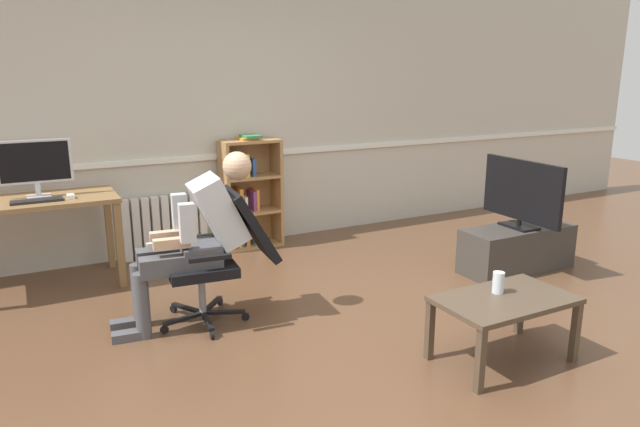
{
  "coord_description": "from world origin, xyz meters",
  "views": [
    {
      "loc": [
        -1.83,
        -2.86,
        1.76
      ],
      "look_at": [
        0.15,
        0.85,
        0.7
      ],
      "focal_mm": 32.24,
      "sensor_mm": 36.0,
      "label": 1
    }
  ],
  "objects_px": {
    "bookshelf": "(247,195)",
    "tv_screen": "(522,193)",
    "computer_desk": "(31,212)",
    "tv_stand": "(517,249)",
    "radiator": "(166,226)",
    "keyboard": "(37,201)",
    "coffee_table": "(504,305)",
    "imac_monitor": "(35,164)",
    "person_seated": "(196,235)",
    "drinking_glass": "(498,283)",
    "office_chair": "(224,250)",
    "computer_mouse": "(71,196)"
  },
  "relations": [
    {
      "from": "person_seated",
      "to": "drinking_glass",
      "type": "distance_m",
      "value": 2.02
    },
    {
      "from": "keyboard",
      "to": "office_chair",
      "type": "relative_size",
      "value": 0.4
    },
    {
      "from": "bookshelf",
      "to": "office_chair",
      "type": "distance_m",
      "value": 1.75
    },
    {
      "from": "bookshelf",
      "to": "radiator",
      "type": "xyz_separation_m",
      "value": [
        -0.81,
        0.1,
        -0.24
      ]
    },
    {
      "from": "computer_desk",
      "to": "tv_screen",
      "type": "xyz_separation_m",
      "value": [
        3.81,
        -1.51,
        0.06
      ]
    },
    {
      "from": "keyboard",
      "to": "radiator",
      "type": "xyz_separation_m",
      "value": [
        1.09,
        0.53,
        -0.47
      ]
    },
    {
      "from": "office_chair",
      "to": "drinking_glass",
      "type": "relative_size",
      "value": 7.05
    },
    {
      "from": "coffee_table",
      "to": "office_chair",
      "type": "bearing_deg",
      "value": 133.05
    },
    {
      "from": "imac_monitor",
      "to": "computer_mouse",
      "type": "relative_size",
      "value": 5.57
    },
    {
      "from": "imac_monitor",
      "to": "keyboard",
      "type": "xyz_separation_m",
      "value": [
        -0.02,
        -0.22,
        -0.26
      ]
    },
    {
      "from": "tv_stand",
      "to": "tv_screen",
      "type": "height_order",
      "value": "tv_screen"
    },
    {
      "from": "coffee_table",
      "to": "drinking_glass",
      "type": "height_order",
      "value": "drinking_glass"
    },
    {
      "from": "office_chair",
      "to": "keyboard",
      "type": "bearing_deg",
      "value": -129.58
    },
    {
      "from": "tv_screen",
      "to": "coffee_table",
      "type": "bearing_deg",
      "value": 132.48
    },
    {
      "from": "tv_stand",
      "to": "coffee_table",
      "type": "distance_m",
      "value": 1.78
    },
    {
      "from": "computer_desk",
      "to": "bookshelf",
      "type": "relative_size",
      "value": 1.14
    },
    {
      "from": "tv_stand",
      "to": "bookshelf",
      "type": "bearing_deg",
      "value": 135.93
    },
    {
      "from": "computer_desk",
      "to": "tv_stand",
      "type": "height_order",
      "value": "computer_desk"
    },
    {
      "from": "imac_monitor",
      "to": "tv_screen",
      "type": "bearing_deg",
      "value": -23.02
    },
    {
      "from": "bookshelf",
      "to": "drinking_glass",
      "type": "relative_size",
      "value": 8.47
    },
    {
      "from": "tv_screen",
      "to": "coffee_table",
      "type": "relative_size",
      "value": 1.05
    },
    {
      "from": "computer_mouse",
      "to": "person_seated",
      "type": "bearing_deg",
      "value": -58.94
    },
    {
      "from": "bookshelf",
      "to": "tv_stand",
      "type": "distance_m",
      "value": 2.61
    },
    {
      "from": "computer_desk",
      "to": "radiator",
      "type": "distance_m",
      "value": 1.26
    },
    {
      "from": "imac_monitor",
      "to": "drinking_glass",
      "type": "relative_size",
      "value": 4.15
    },
    {
      "from": "bookshelf",
      "to": "tv_screen",
      "type": "distance_m",
      "value": 2.6
    },
    {
      "from": "imac_monitor",
      "to": "tv_stand",
      "type": "relative_size",
      "value": 0.53
    },
    {
      "from": "person_seated",
      "to": "office_chair",
      "type": "bearing_deg",
      "value": 90.0
    },
    {
      "from": "computer_mouse",
      "to": "tv_screen",
      "type": "distance_m",
      "value": 3.78
    },
    {
      "from": "computer_desk",
      "to": "tv_stand",
      "type": "relative_size",
      "value": 1.23
    },
    {
      "from": "imac_monitor",
      "to": "coffee_table",
      "type": "xyz_separation_m",
      "value": [
        2.4,
        -2.75,
        -0.66
      ]
    },
    {
      "from": "keyboard",
      "to": "bookshelf",
      "type": "bearing_deg",
      "value": 12.77
    },
    {
      "from": "office_chair",
      "to": "tv_stand",
      "type": "distance_m",
      "value": 2.67
    },
    {
      "from": "keyboard",
      "to": "tv_stand",
      "type": "bearing_deg",
      "value": -20.04
    },
    {
      "from": "radiator",
      "to": "office_chair",
      "type": "height_order",
      "value": "office_chair"
    },
    {
      "from": "bookshelf",
      "to": "tv_stand",
      "type": "bearing_deg",
      "value": -44.07
    },
    {
      "from": "coffee_table",
      "to": "drinking_glass",
      "type": "bearing_deg",
      "value": 80.96
    },
    {
      "from": "computer_desk",
      "to": "person_seated",
      "type": "relative_size",
      "value": 1.07
    },
    {
      "from": "computer_mouse",
      "to": "bookshelf",
      "type": "xyz_separation_m",
      "value": [
        1.65,
        0.41,
        -0.24
      ]
    },
    {
      "from": "keyboard",
      "to": "office_chair",
      "type": "height_order",
      "value": "office_chair"
    },
    {
      "from": "keyboard",
      "to": "coffee_table",
      "type": "distance_m",
      "value": 3.53
    },
    {
      "from": "tv_stand",
      "to": "tv_screen",
      "type": "xyz_separation_m",
      "value": [
        0.0,
        -0.0,
        0.51
      ]
    },
    {
      "from": "computer_desk",
      "to": "drinking_glass",
      "type": "height_order",
      "value": "computer_desk"
    },
    {
      "from": "keyboard",
      "to": "tv_screen",
      "type": "xyz_separation_m",
      "value": [
        3.76,
        -1.37,
        -0.05
      ]
    },
    {
      "from": "tv_stand",
      "to": "tv_screen",
      "type": "bearing_deg",
      "value": -1.68
    },
    {
      "from": "tv_stand",
      "to": "coffee_table",
      "type": "xyz_separation_m",
      "value": [
        -1.34,
        -1.16,
        0.16
      ]
    },
    {
      "from": "tv_stand",
      "to": "drinking_glass",
      "type": "distance_m",
      "value": 1.74
    },
    {
      "from": "office_chair",
      "to": "tv_stand",
      "type": "relative_size",
      "value": 0.89
    },
    {
      "from": "computer_mouse",
      "to": "drinking_glass",
      "type": "bearing_deg",
      "value": -48.5
    },
    {
      "from": "radiator",
      "to": "tv_stand",
      "type": "relative_size",
      "value": 0.75
    }
  ]
}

